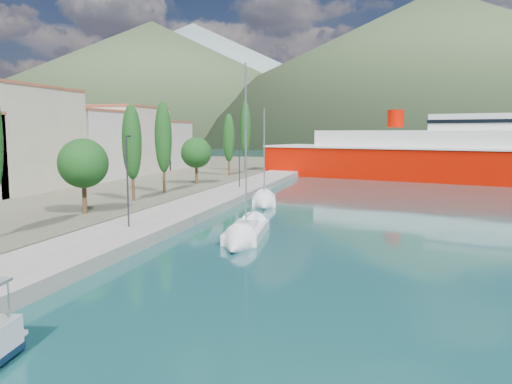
% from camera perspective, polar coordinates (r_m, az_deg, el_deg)
% --- Properties ---
extents(ground, '(1400.00, 1400.00, 0.00)m').
position_cam_1_polar(ground, '(135.04, 11.85, 3.72)').
color(ground, '#154545').
extents(quay, '(5.00, 88.00, 0.80)m').
position_cam_1_polar(quay, '(44.46, -7.18, -1.82)').
color(quay, gray).
rests_on(quay, ground).
extents(town_buildings, '(9.20, 69.20, 11.30)m').
position_cam_1_polar(town_buildings, '(65.10, -22.59, 5.02)').
color(town_buildings, beige).
rests_on(town_buildings, land_strip).
extents(tree_row, '(3.86, 64.98, 11.40)m').
position_cam_1_polar(tree_row, '(51.94, -11.34, 5.26)').
color(tree_row, '#47301E').
rests_on(tree_row, land_strip).
extents(lamp_posts, '(0.15, 47.13, 6.06)m').
position_cam_1_polar(lamp_posts, '(35.10, -13.43, 1.79)').
color(lamp_posts, '#2D2D33').
rests_on(lamp_posts, quay).
extents(sailboat_near, '(3.21, 8.84, 12.44)m').
position_cam_1_polar(sailboat_near, '(31.99, -1.67, -5.36)').
color(sailboat_near, silver).
rests_on(sailboat_near, ground).
extents(sailboat_mid, '(3.79, 7.28, 10.22)m').
position_cam_1_polar(sailboat_mid, '(47.88, 0.91, -1.28)').
color(sailboat_mid, silver).
rests_on(sailboat_mid, ground).
extents(ferry, '(56.54, 26.43, 11.01)m').
position_cam_1_polar(ferry, '(78.57, 21.07, 3.69)').
color(ferry, '#BE0D00').
rests_on(ferry, ground).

